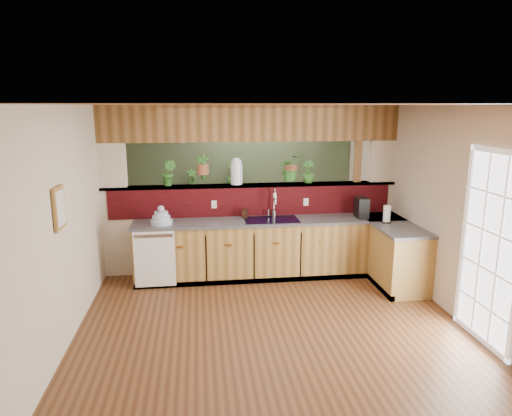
{
  "coord_description": "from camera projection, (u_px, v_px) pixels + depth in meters",
  "views": [
    {
      "loc": [
        -0.83,
        -5.64,
        2.59
      ],
      "look_at": [
        -0.02,
        0.7,
        1.15
      ],
      "focal_mm": 32.0,
      "sensor_mm": 36.0,
      "label": 1
    }
  ],
  "objects": [
    {
      "name": "pass_through_partition",
      "position": [
        254.0,
        196.0,
        7.18
      ],
      "size": [
        4.6,
        0.21,
        2.6
      ],
      "color": "beige",
      "rests_on": "ground"
    },
    {
      "name": "sage_backwall",
      "position": [
        240.0,
        171.0,
        9.21
      ],
      "size": [
        4.55,
        0.02,
        2.55
      ],
      "primitive_type": "cube",
      "color": "#495D3F",
      "rests_on": "ground"
    },
    {
      "name": "shelf_plant_a",
      "position": [
        192.0,
        179.0,
        8.9
      ],
      "size": [
        0.24,
        0.2,
        0.4
      ],
      "primitive_type": "imported",
      "rotation": [
        0.0,
        0.0,
        0.32
      ],
      "color": "#2E6A24",
      "rests_on": "shelving_console"
    },
    {
      "name": "ledge_plant_left",
      "position": [
        169.0,
        173.0,
        6.93
      ],
      "size": [
        0.25,
        0.22,
        0.4
      ],
      "primitive_type": "imported",
      "rotation": [
        0.0,
        0.0,
        -0.22
      ],
      "color": "#2E6A24",
      "rests_on": "pass_through_ledge"
    },
    {
      "name": "countertop",
      "position": [
        310.0,
        249.0,
        6.98
      ],
      "size": [
        4.14,
        1.52,
        0.9
      ],
      "color": "olive",
      "rests_on": "ground"
    },
    {
      "name": "framed_print",
      "position": [
        59.0,
        208.0,
        4.74
      ],
      "size": [
        0.04,
        0.35,
        0.45
      ],
      "color": "olive",
      "rests_on": "wall_left"
    },
    {
      "name": "paper_towel",
      "position": [
        387.0,
        214.0,
        6.71
      ],
      "size": [
        0.13,
        0.13,
        0.27
      ],
      "color": "black",
      "rests_on": "countertop"
    },
    {
      "name": "pass_through_ledge",
      "position": [
        252.0,
        185.0,
        7.14
      ],
      "size": [
        4.6,
        0.21,
        0.04
      ],
      "primitive_type": "cube",
      "color": "brown",
      "rests_on": "ground"
    },
    {
      "name": "french_door",
      "position": [
        489.0,
        251.0,
        4.92
      ],
      "size": [
        0.06,
        1.02,
        2.16
      ],
      "primitive_type": "cube",
      "color": "white",
      "rests_on": "ground"
    },
    {
      "name": "faucet",
      "position": [
        274.0,
        202.0,
        7.02
      ],
      "size": [
        0.2,
        0.2,
        0.45
      ],
      "color": "#B7B7B2",
      "rests_on": "countertop"
    },
    {
      "name": "ledge_plant_right",
      "position": [
        308.0,
        172.0,
        7.21
      ],
      "size": [
        0.25,
        0.25,
        0.35
      ],
      "primitive_type": "imported",
      "rotation": [
        0.0,
        0.0,
        -0.35
      ],
      "color": "#2E6A24",
      "rests_on": "pass_through_ledge"
    },
    {
      "name": "ceiling",
      "position": [
        265.0,
        105.0,
        5.56
      ],
      "size": [
        4.6,
        7.0,
        0.01
      ],
      "primitive_type": "cube",
      "color": "brown",
      "rests_on": "ground"
    },
    {
      "name": "shelving_console",
      "position": [
        212.0,
        213.0,
        9.1
      ],
      "size": [
        1.52,
        0.61,
        0.98
      ],
      "primitive_type": "cube",
      "rotation": [
        0.0,
        0.0,
        -0.15
      ],
      "color": "black",
      "rests_on": "ground"
    },
    {
      "name": "navy_sink",
      "position": [
        271.0,
        225.0,
        6.93
      ],
      "size": [
        0.82,
        0.5,
        0.18
      ],
      "color": "black",
      "rests_on": "countertop"
    },
    {
      "name": "header_beam",
      "position": [
        252.0,
        123.0,
        6.93
      ],
      "size": [
        4.6,
        0.15,
        0.55
      ],
      "primitive_type": "cube",
      "color": "brown",
      "rests_on": "ground"
    },
    {
      "name": "glass_jar",
      "position": [
        236.0,
        171.0,
        7.06
      ],
      "size": [
        0.19,
        0.19,
        0.41
      ],
      "color": "silver",
      "rests_on": "pass_through_ledge"
    },
    {
      "name": "dishwasher",
      "position": [
        155.0,
        259.0,
        6.49
      ],
      "size": [
        0.58,
        0.03,
        0.82
      ],
      "color": "white",
      "rests_on": "ground"
    },
    {
      "name": "hanging_plant_b",
      "position": [
        291.0,
        156.0,
        7.12
      ],
      "size": [
        0.43,
        0.39,
        0.54
      ],
      "color": "brown",
      "rests_on": "header_beam"
    },
    {
      "name": "hanging_plant_a",
      "position": [
        203.0,
        159.0,
        6.95
      ],
      "size": [
        0.23,
        0.19,
        0.5
      ],
      "color": "brown",
      "rests_on": "header_beam"
    },
    {
      "name": "shelf_plant_b",
      "position": [
        235.0,
        175.0,
        8.99
      ],
      "size": [
        0.34,
        0.34,
        0.54
      ],
      "primitive_type": "imported",
      "rotation": [
        0.0,
        0.0,
        0.15
      ],
      "color": "#2E6A24",
      "rests_on": "shelving_console"
    },
    {
      "name": "wall_front",
      "position": [
        358.0,
        350.0,
        2.46
      ],
      "size": [
        4.6,
        0.02,
        2.6
      ],
      "primitive_type": "cube",
      "color": "beige",
      "rests_on": "ground"
    },
    {
      "name": "ground",
      "position": [
        264.0,
        303.0,
        6.13
      ],
      "size": [
        4.6,
        7.0,
        0.01
      ],
      "primitive_type": "cube",
      "color": "#533019",
      "rests_on": "ground"
    },
    {
      "name": "coffee_maker",
      "position": [
        362.0,
        208.0,
        7.01
      ],
      "size": [
        0.17,
        0.28,
        0.31
      ],
      "rotation": [
        0.0,
        0.0,
        -0.04
      ],
      "color": "black",
      "rests_on": "countertop"
    },
    {
      "name": "floor_plant",
      "position": [
        278.0,
        228.0,
        8.41
      ],
      "size": [
        0.86,
        0.81,
        0.75
      ],
      "primitive_type": "imported",
      "rotation": [
        0.0,
        0.0,
        0.43
      ],
      "color": "#2E6A24",
      "rests_on": "ground"
    },
    {
      "name": "wall_back",
      "position": [
        239.0,
        171.0,
        9.23
      ],
      "size": [
        4.6,
        0.02,
        2.6
      ],
      "primitive_type": "cube",
      "color": "beige",
      "rests_on": "ground"
    },
    {
      "name": "wall_right",
      "position": [
        433.0,
        204.0,
        6.13
      ],
      "size": [
        0.02,
        7.0,
        2.6
      ],
      "primitive_type": "cube",
      "color": "beige",
      "rests_on": "ground"
    },
    {
      "name": "wall_left",
      "position": [
        78.0,
        214.0,
        5.56
      ],
      "size": [
        0.02,
        7.0,
        2.6
      ],
      "primitive_type": "cube",
      "color": "beige",
      "rests_on": "ground"
    },
    {
      "name": "dish_stack",
      "position": [
        161.0,
        218.0,
        6.63
      ],
      "size": [
        0.32,
        0.32,
        0.28
      ],
      "color": "#A8BAD9",
      "rests_on": "countertop"
    },
    {
      "name": "soap_dispenser",
      "position": [
        245.0,
        212.0,
        6.99
      ],
      "size": [
        0.1,
        0.1,
        0.19
      ],
      "primitive_type": "imported",
      "rotation": [
        0.0,
        0.0,
        -0.17
      ],
      "color": "#331D12",
      "rests_on": "countertop"
    }
  ]
}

